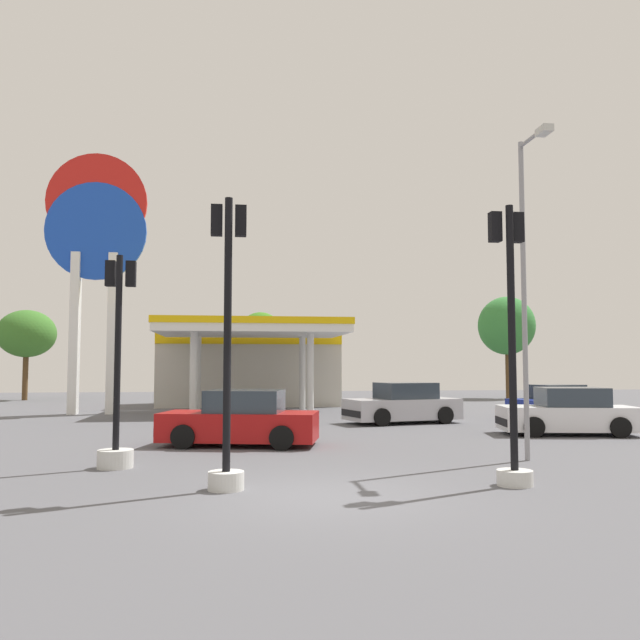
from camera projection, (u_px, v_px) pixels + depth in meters
ground_plane at (325, 496)px, 10.93m from camera, size 90.00×90.00×0.00m
gas_station at (249, 364)px, 35.62m from camera, size 9.75×11.85×4.31m
station_pole_sign at (96, 246)px, 29.99m from camera, size 4.55×0.56×12.06m
car_0 at (558, 404)px, 26.28m from camera, size 4.28×2.58×1.43m
car_1 at (240, 420)px, 17.91m from camera, size 4.54×2.68×1.52m
car_2 at (568, 413)px, 20.72m from camera, size 4.44×2.48×1.50m
car_3 at (403, 405)px, 24.92m from camera, size 4.62×2.79×1.55m
traffic_signal_0 at (117, 401)px, 14.08m from camera, size 0.76×0.76×4.62m
traffic_signal_2 at (227, 372)px, 11.67m from camera, size 0.65×0.68×5.25m
traffic_signal_3 at (512, 368)px, 12.10m from camera, size 0.65×0.68×5.22m
tree_0 at (27, 334)px, 41.66m from camera, size 3.65×3.65×5.77m
tree_1 at (260, 338)px, 41.82m from camera, size 3.07×3.07×5.64m
tree_2 at (507, 326)px, 44.05m from camera, size 3.81×3.81×6.87m
corner_streetlamp at (527, 267)px, 15.18m from camera, size 0.24×1.48×7.55m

